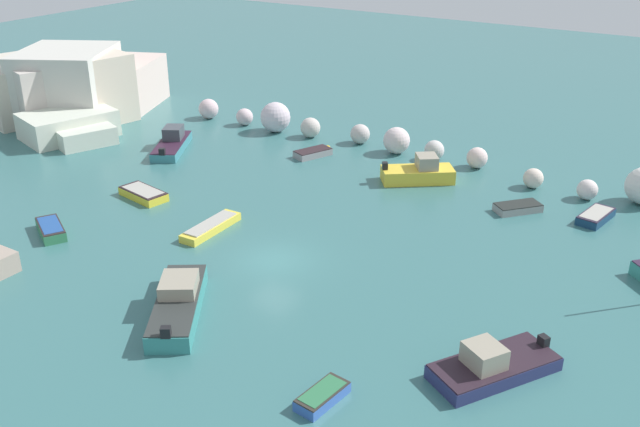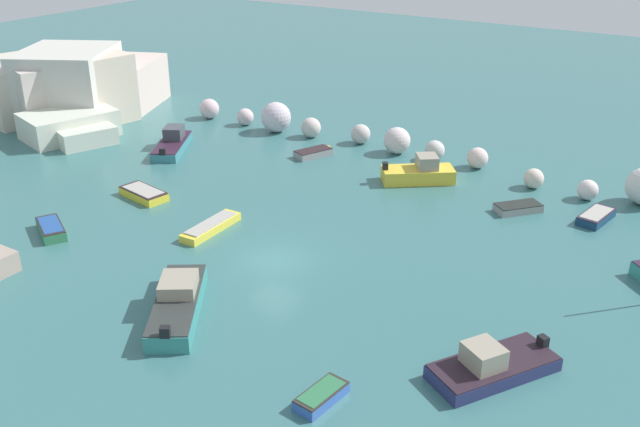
{
  "view_description": "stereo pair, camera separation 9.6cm",
  "coord_description": "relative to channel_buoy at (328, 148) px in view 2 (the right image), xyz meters",
  "views": [
    {
      "loc": [
        20.58,
        -28.4,
        18.74
      ],
      "look_at": [
        0.0,
        4.79,
        1.0
      ],
      "focal_mm": 40.3,
      "sensor_mm": 36.0,
      "label": 1
    },
    {
      "loc": [
        20.66,
        -28.35,
        18.74
      ],
      "look_at": [
        0.0,
        4.79,
        1.0
      ],
      "focal_mm": 40.3,
      "sensor_mm": 36.0,
      "label": 2
    }
  ],
  "objects": [
    {
      "name": "moored_boat_1",
      "position": [
        -10.59,
        -6.03,
        0.29
      ],
      "size": [
        4.58,
        6.15,
        1.65
      ],
      "rotation": [
        0.0,
        0.0,
        2.08
      ],
      "color": "teal",
      "rests_on": "cove_water"
    },
    {
      "name": "moored_boat_10",
      "position": [
        1.47,
        -15.86,
        0.02
      ],
      "size": [
        1.25,
        4.47,
        0.55
      ],
      "rotation": [
        0.0,
        0.0,
        4.73
      ],
      "color": "yellow",
      "rests_on": "cove_water"
    },
    {
      "name": "moored_boat_8",
      "position": [
        16.2,
        -3.36,
        0.01
      ],
      "size": [
        2.92,
        3.06,
        0.52
      ],
      "rotation": [
        0.0,
        0.0,
        0.85
      ],
      "color": "gray",
      "rests_on": "cove_water"
    },
    {
      "name": "moored_boat_11",
      "position": [
        15.37,
        -25.71,
        0.03
      ],
      "size": [
        1.37,
        2.54,
        0.53
      ],
      "rotation": [
        0.0,
        0.0,
        4.58
      ],
      "color": "#335EB6",
      "rests_on": "cove_water"
    },
    {
      "name": "moored_boat_4",
      "position": [
        -5.59,
        -14.3,
        0.06
      ],
      "size": [
        3.7,
        2.2,
        0.59
      ],
      "rotation": [
        0.0,
        0.0,
        6.1
      ],
      "color": "yellow",
      "rests_on": "cove_water"
    },
    {
      "name": "moored_boat_6",
      "position": [
        20.54,
        -20.46,
        0.25
      ],
      "size": [
        4.83,
        5.9,
        1.61
      ],
      "rotation": [
        0.0,
        0.0,
        4.16
      ],
      "color": "navy",
      "rests_on": "cove_water"
    },
    {
      "name": "moored_boat_5",
      "position": [
        6.04,
        -23.78,
        0.35
      ],
      "size": [
        5.38,
        6.71,
        1.6
      ],
      "rotation": [
        0.0,
        0.0,
        2.15
      ],
      "color": "teal",
      "rests_on": "cove_water"
    },
    {
      "name": "moored_boat_9",
      "position": [
        -0.38,
        -1.53,
        0.02
      ],
      "size": [
        2.29,
        3.12,
        0.55
      ],
      "rotation": [
        0.0,
        0.0,
        1.17
      ],
      "color": "gray",
      "rests_on": "cove_water"
    },
    {
      "name": "moored_boat_7",
      "position": [
        20.71,
        -2.17,
        0.05
      ],
      "size": [
        1.86,
        3.22,
        0.56
      ],
      "rotation": [
        0.0,
        0.0,
        4.54
      ],
      "color": "navy",
      "rests_on": "cove_water"
    },
    {
      "name": "moored_boat_0",
      "position": [
        8.68,
        -1.99,
        0.41
      ],
      "size": [
        5.15,
        4.53,
        1.91
      ],
      "rotation": [
        0.0,
        0.0,
        0.64
      ],
      "color": "yellow",
      "rests_on": "cove_water"
    },
    {
      "name": "cliff_headland_left",
      "position": [
        -24.85,
        -4.15,
        2.14
      ],
      "size": [
        18.97,
        17.96,
        6.1
      ],
      "color": "silver",
      "rests_on": "ground"
    },
    {
      "name": "channel_buoy",
      "position": [
        0.0,
        0.0,
        0.0
      ],
      "size": [
        0.49,
        0.49,
        0.49
      ],
      "primitive_type": "sphere",
      "color": "gold",
      "rests_on": "cove_water"
    },
    {
      "name": "moored_boat_3",
      "position": [
        -6.31,
        -21.21,
        0.09
      ],
      "size": [
        3.3,
        2.61,
        0.65
      ],
      "rotation": [
        0.0,
        0.0,
        5.77
      ],
      "color": "#348053",
      "rests_on": "cove_water"
    },
    {
      "name": "rock_breakwater",
      "position": [
        7.7,
        2.19,
        0.75
      ],
      "size": [
        45.22,
        3.58,
        2.52
      ],
      "color": "beige",
      "rests_on": "ground"
    },
    {
      "name": "cove_water",
      "position": [
        6.86,
        -16.95,
        -0.25
      ],
      "size": [
        160.0,
        160.0,
        0.0
      ],
      "primitive_type": "plane",
      "color": "#376C6C",
      "rests_on": "ground"
    }
  ]
}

